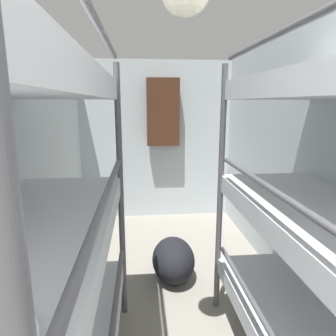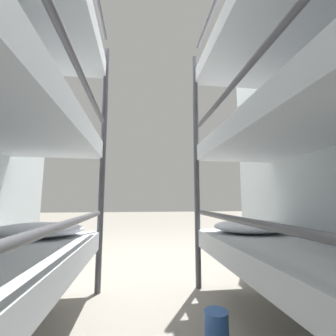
% 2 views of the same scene
% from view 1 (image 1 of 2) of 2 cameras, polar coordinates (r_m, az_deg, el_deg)
% --- Properties ---
extents(wall_left, '(0.06, 4.59, 2.22)m').
position_cam_1_polar(wall_left, '(2.23, -27.89, -2.97)').
color(wall_left, silver).
rests_on(wall_left, ground_plane).
extents(wall_right, '(0.06, 4.59, 2.22)m').
position_cam_1_polar(wall_right, '(2.43, 27.32, -1.71)').
color(wall_right, silver).
rests_on(wall_right, ground_plane).
extents(wall_back, '(2.23, 0.06, 2.22)m').
position_cam_1_polar(wall_back, '(4.29, -2.30, 5.16)').
color(wall_back, silver).
rests_on(wall_back, ground_plane).
extents(bunk_stack_left_near, '(0.70, 1.86, 1.94)m').
position_cam_1_polar(bunk_stack_left_near, '(1.38, -26.09, -13.95)').
color(bunk_stack_left_near, '#4C4C51').
rests_on(bunk_stack_left_near, ground_plane).
extents(duffel_bag, '(0.40, 0.54, 0.40)m').
position_cam_1_polar(duffel_bag, '(2.94, 1.03, -17.06)').
color(duffel_bag, black).
rests_on(duffel_bag, ground_plane).
extents(hanging_coat, '(0.44, 0.12, 0.90)m').
position_cam_1_polar(hanging_coat, '(4.12, -0.95, 10.56)').
color(hanging_coat, '#472819').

